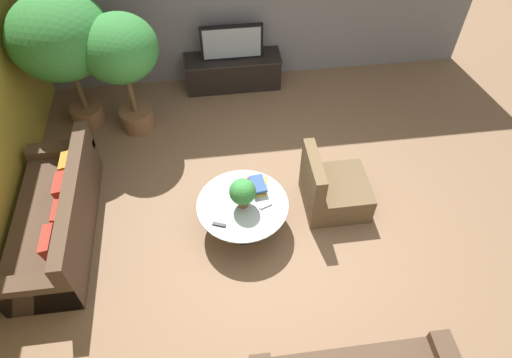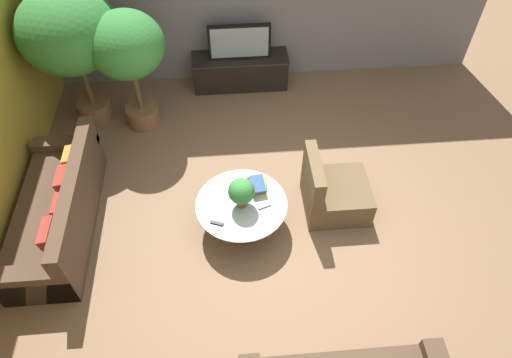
{
  "view_description": "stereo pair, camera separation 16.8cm",
  "coord_description": "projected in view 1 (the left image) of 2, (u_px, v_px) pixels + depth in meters",
  "views": [
    {
      "loc": [
        -0.67,
        -3.29,
        4.74
      ],
      "look_at": [
        -0.2,
        0.34,
        0.55
      ],
      "focal_mm": 32.0,
      "sensor_mm": 36.0,
      "label": 1
    },
    {
      "loc": [
        -0.5,
        -3.3,
        4.74
      ],
      "look_at": [
        -0.2,
        0.34,
        0.55
      ],
      "focal_mm": 32.0,
      "sensor_mm": 36.0,
      "label": 2
    }
  ],
  "objects": [
    {
      "name": "ground_plane",
      "position": [
        275.0,
        226.0,
        5.77
      ],
      "size": [
        24.0,
        24.0,
        0.0
      ],
      "primitive_type": "plane",
      "color": "brown"
    },
    {
      "name": "media_console",
      "position": [
        233.0,
        71.0,
        7.46
      ],
      "size": [
        1.55,
        0.5,
        0.54
      ],
      "color": "black",
      "rests_on": "ground"
    },
    {
      "name": "television",
      "position": [
        232.0,
        42.0,
        7.05
      ],
      "size": [
        0.97,
        0.13,
        0.56
      ],
      "color": "black",
      "rests_on": "media_console"
    },
    {
      "name": "coffee_table",
      "position": [
        243.0,
        210.0,
        5.56
      ],
      "size": [
        1.11,
        1.11,
        0.42
      ],
      "color": "black",
      "rests_on": "ground"
    },
    {
      "name": "couch_by_wall",
      "position": [
        58.0,
        218.0,
        5.5
      ],
      "size": [
        0.84,
        2.18,
        0.84
      ],
      "rotation": [
        0.0,
        0.0,
        -1.57
      ],
      "color": "#4C3828",
      "rests_on": "ground"
    },
    {
      "name": "armchair_wicker",
      "position": [
        332.0,
        190.0,
        5.81
      ],
      "size": [
        0.8,
        0.76,
        0.86
      ],
      "rotation": [
        0.0,
        0.0,
        1.57
      ],
      "color": "brown",
      "rests_on": "ground"
    },
    {
      "name": "potted_palm_tall",
      "position": [
        61.0,
        39.0,
        5.99
      ],
      "size": [
        1.34,
        1.34,
        2.04
      ],
      "color": "brown",
      "rests_on": "ground"
    },
    {
      "name": "potted_palm_corner",
      "position": [
        121.0,
        54.0,
        6.04
      ],
      "size": [
        1.03,
        1.03,
        1.81
      ],
      "color": "brown",
      "rests_on": "ground"
    },
    {
      "name": "potted_plant_tabletop",
      "position": [
        243.0,
        192.0,
        5.27
      ],
      "size": [
        0.31,
        0.31,
        0.41
      ],
      "color": "brown",
      "rests_on": "coffee_table"
    },
    {
      "name": "book_stack",
      "position": [
        257.0,
        185.0,
        5.6
      ],
      "size": [
        0.26,
        0.34,
        0.1
      ],
      "color": "gold",
      "rests_on": "coffee_table"
    },
    {
      "name": "remote_black",
      "position": [
        219.0,
        225.0,
        5.26
      ],
      "size": [
        0.16,
        0.09,
        0.02
      ],
      "primitive_type": "cube",
      "rotation": [
        0.0,
        0.0,
        1.21
      ],
      "color": "black",
      "rests_on": "coffee_table"
    },
    {
      "name": "remote_silver",
      "position": [
        266.0,
        206.0,
        5.43
      ],
      "size": [
        0.16,
        0.09,
        0.02
      ],
      "primitive_type": "cube",
      "rotation": [
        0.0,
        0.0,
        -1.2
      ],
      "color": "gray",
      "rests_on": "coffee_table"
    }
  ]
}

